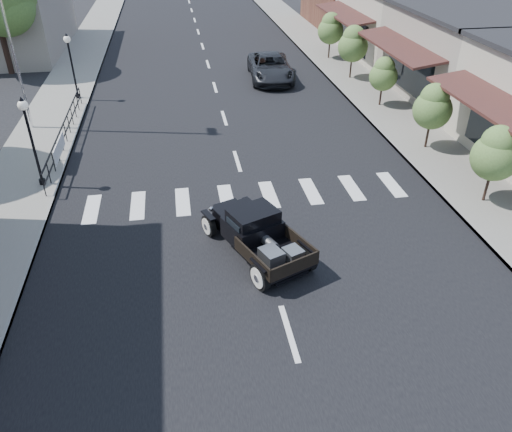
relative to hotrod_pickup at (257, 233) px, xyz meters
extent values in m
plane|color=black|center=(0.25, -0.52, -0.74)|extent=(120.00, 120.00, 0.00)
cube|color=black|center=(0.25, 14.48, -0.73)|extent=(14.00, 80.00, 0.02)
cube|color=gray|center=(-8.25, 14.48, -0.66)|extent=(3.00, 80.00, 0.15)
cube|color=gray|center=(8.75, 14.48, -0.66)|extent=(3.00, 80.00, 0.15)
cube|color=gray|center=(15.25, 12.48, 1.51)|extent=(10.00, 9.00, 4.50)
cube|color=#B4AA98|center=(15.25, 21.48, 1.51)|extent=(10.00, 9.00, 4.50)
imported|color=black|center=(3.75, 17.46, 0.00)|extent=(2.78, 5.46, 1.48)
camera|label=1|loc=(-2.05, -12.34, 8.50)|focal=35.00mm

